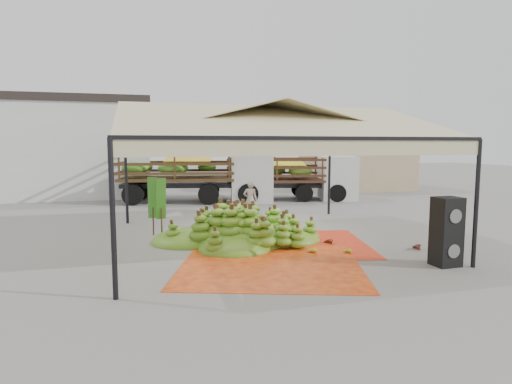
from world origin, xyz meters
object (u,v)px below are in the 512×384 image
object	(u,v)px
truck_right	(297,173)
speaker_stack	(446,232)
vendor	(250,200)
truck_left	(203,170)
banana_heap	(240,223)

from	to	relation	value
truck_right	speaker_stack	bearing A→B (deg)	-79.92
truck_right	vendor	bearing A→B (deg)	-112.65
speaker_stack	vendor	bearing A→B (deg)	109.06
vendor	truck_left	world-z (taller)	truck_left
banana_heap	truck_left	distance (m)	9.25
speaker_stack	vendor	xyz separation A→B (m)	(-2.89, 7.46, -0.09)
speaker_stack	truck_left	size ratio (longest dim) A/B	0.21
speaker_stack	truck_right	distance (m)	12.56
vendor	truck_right	distance (m)	6.37
truck_left	vendor	bearing A→B (deg)	-68.38
speaker_stack	truck_right	xyz separation A→B (m)	(0.91, 12.52, 0.57)
banana_heap	truck_left	xyz separation A→B (m)	(0.20, 9.19, 1.02)
banana_heap	speaker_stack	xyz separation A→B (m)	(4.14, -3.76, 0.27)
truck_right	banana_heap	bearing A→B (deg)	-105.70
truck_left	truck_right	xyz separation A→B (m)	(4.85, -0.43, -0.19)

